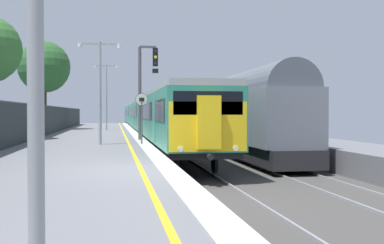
{
  "coord_description": "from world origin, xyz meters",
  "views": [
    {
      "loc": [
        -1.04,
        -12.26,
        1.49
      ],
      "look_at": [
        1.6,
        3.51,
        1.17
      ],
      "focal_mm": 43.54,
      "sensor_mm": 36.0,
      "label": 1
    }
  ],
  "objects_px": {
    "platform_lamp_far": "(106,92)",
    "background_tree_centre": "(43,68)",
    "commuter_train_at_platform": "(146,115)",
    "speed_limit_sign": "(142,112)",
    "freight_train_adjacent_track": "(204,112)",
    "signal_gantry": "(145,81)",
    "platform_lamp_mid": "(100,83)"
  },
  "relations": [
    {
      "from": "platform_lamp_far",
      "to": "background_tree_centre",
      "type": "xyz_separation_m",
      "value": [
        -5.57,
        2.64,
        2.14
      ]
    },
    {
      "from": "commuter_train_at_platform",
      "to": "speed_limit_sign",
      "type": "height_order",
      "value": "commuter_train_at_platform"
    },
    {
      "from": "commuter_train_at_platform",
      "to": "freight_train_adjacent_track",
      "type": "height_order",
      "value": "freight_train_adjacent_track"
    },
    {
      "from": "background_tree_centre",
      "to": "signal_gantry",
      "type": "bearing_deg",
      "value": -65.67
    },
    {
      "from": "signal_gantry",
      "to": "speed_limit_sign",
      "type": "distance_m",
      "value": 3.77
    },
    {
      "from": "platform_lamp_far",
      "to": "signal_gantry",
      "type": "bearing_deg",
      "value": -81.12
    },
    {
      "from": "signal_gantry",
      "to": "platform_lamp_mid",
      "type": "distance_m",
      "value": 4.08
    },
    {
      "from": "freight_train_adjacent_track",
      "to": "speed_limit_sign",
      "type": "height_order",
      "value": "freight_train_adjacent_track"
    },
    {
      "from": "platform_lamp_far",
      "to": "speed_limit_sign",
      "type": "bearing_deg",
      "value": -83.89
    },
    {
      "from": "commuter_train_at_platform",
      "to": "freight_train_adjacent_track",
      "type": "distance_m",
      "value": 10.83
    },
    {
      "from": "freight_train_adjacent_track",
      "to": "speed_limit_sign",
      "type": "relative_size",
      "value": 16.31
    },
    {
      "from": "speed_limit_sign",
      "to": "background_tree_centre",
      "type": "relative_size",
      "value": 0.31
    },
    {
      "from": "speed_limit_sign",
      "to": "platform_lamp_mid",
      "type": "distance_m",
      "value": 2.36
    },
    {
      "from": "freight_train_adjacent_track",
      "to": "platform_lamp_mid",
      "type": "relative_size",
      "value": 8.18
    },
    {
      "from": "platform_lamp_mid",
      "to": "speed_limit_sign",
      "type": "bearing_deg",
      "value": -0.68
    },
    {
      "from": "signal_gantry",
      "to": "background_tree_centre",
      "type": "height_order",
      "value": "background_tree_centre"
    },
    {
      "from": "commuter_train_at_platform",
      "to": "signal_gantry",
      "type": "distance_m",
      "value": 21.29
    },
    {
      "from": "commuter_train_at_platform",
      "to": "platform_lamp_far",
      "type": "xyz_separation_m",
      "value": [
        -3.79,
        -6.37,
        2.03
      ]
    },
    {
      "from": "freight_train_adjacent_track",
      "to": "background_tree_centre",
      "type": "height_order",
      "value": "background_tree_centre"
    },
    {
      "from": "platform_lamp_mid",
      "to": "platform_lamp_far",
      "type": "height_order",
      "value": "platform_lamp_far"
    },
    {
      "from": "freight_train_adjacent_track",
      "to": "platform_lamp_mid",
      "type": "height_order",
      "value": "platform_lamp_mid"
    },
    {
      "from": "signal_gantry",
      "to": "platform_lamp_far",
      "type": "relative_size",
      "value": 0.92
    },
    {
      "from": "speed_limit_sign",
      "to": "platform_lamp_mid",
      "type": "xyz_separation_m",
      "value": [
        -1.94,
        0.02,
        1.34
      ]
    },
    {
      "from": "signal_gantry",
      "to": "platform_lamp_mid",
      "type": "height_order",
      "value": "signal_gantry"
    },
    {
      "from": "freight_train_adjacent_track",
      "to": "signal_gantry",
      "type": "height_order",
      "value": "signal_gantry"
    },
    {
      "from": "commuter_train_at_platform",
      "to": "signal_gantry",
      "type": "xyz_separation_m",
      "value": [
        -1.48,
        -21.15,
        1.94
      ]
    },
    {
      "from": "commuter_train_at_platform",
      "to": "background_tree_centre",
      "type": "xyz_separation_m",
      "value": [
        -9.36,
        -3.73,
        4.17
      ]
    },
    {
      "from": "signal_gantry",
      "to": "platform_lamp_mid",
      "type": "relative_size",
      "value": 1.07
    },
    {
      "from": "speed_limit_sign",
      "to": "background_tree_centre",
      "type": "bearing_deg",
      "value": 109.86
    },
    {
      "from": "platform_lamp_mid",
      "to": "background_tree_centre",
      "type": "height_order",
      "value": "background_tree_centre"
    },
    {
      "from": "speed_limit_sign",
      "to": "signal_gantry",
      "type": "bearing_deg",
      "value": 83.79
    },
    {
      "from": "commuter_train_at_platform",
      "to": "platform_lamp_mid",
      "type": "height_order",
      "value": "platform_lamp_mid"
    }
  ]
}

